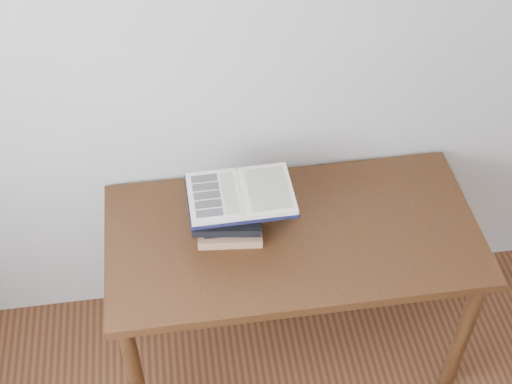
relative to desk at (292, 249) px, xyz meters
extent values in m
cube|color=beige|center=(0.12, 0.37, 0.65)|extent=(3.50, 0.04, 2.60)
cube|color=#432810|center=(0.00, 0.00, 0.08)|extent=(1.40, 0.70, 0.04)
cylinder|color=#432810|center=(-0.64, -0.29, -0.30)|extent=(0.06, 0.06, 0.71)
cylinder|color=#432810|center=(0.64, -0.29, -0.30)|extent=(0.06, 0.06, 0.71)
cylinder|color=#432810|center=(-0.64, 0.29, -0.30)|extent=(0.06, 0.06, 0.71)
cylinder|color=#432810|center=(0.64, 0.29, -0.30)|extent=(0.06, 0.06, 0.71)
cube|color=#A57C55|center=(-0.24, 0.03, 0.12)|extent=(0.25, 0.18, 0.04)
cube|color=black|center=(-0.23, 0.04, 0.15)|extent=(0.20, 0.13, 0.03)
cube|color=black|center=(-0.24, 0.04, 0.18)|extent=(0.27, 0.21, 0.03)
cube|color=#19234C|center=(-0.25, 0.05, 0.21)|extent=(0.22, 0.14, 0.03)
cube|color=#A57C55|center=(-0.24, 0.05, 0.24)|extent=(0.24, 0.18, 0.03)
cube|color=black|center=(-0.19, 0.06, 0.26)|extent=(0.39, 0.27, 0.01)
cube|color=white|center=(-0.28, 0.06, 0.27)|extent=(0.19, 0.26, 0.02)
cube|color=white|center=(-0.09, 0.06, 0.27)|extent=(0.19, 0.26, 0.02)
cylinder|color=white|center=(-0.19, 0.06, 0.27)|extent=(0.02, 0.26, 0.01)
cube|color=black|center=(-0.31, 0.15, 0.28)|extent=(0.10, 0.04, 0.00)
cube|color=black|center=(-0.31, 0.10, 0.28)|extent=(0.10, 0.04, 0.00)
cube|color=black|center=(-0.31, 0.06, 0.28)|extent=(0.10, 0.04, 0.00)
cube|color=black|center=(-0.31, 0.02, 0.28)|extent=(0.10, 0.04, 0.00)
cube|color=black|center=(-0.31, -0.03, 0.28)|extent=(0.10, 0.04, 0.00)
cube|color=beige|center=(-0.23, 0.06, 0.28)|extent=(0.05, 0.21, 0.00)
cube|color=beige|center=(-0.09, 0.06, 0.28)|extent=(0.15, 0.22, 0.00)
camera|label=1|loc=(-0.39, -1.73, 2.10)|focal=50.00mm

